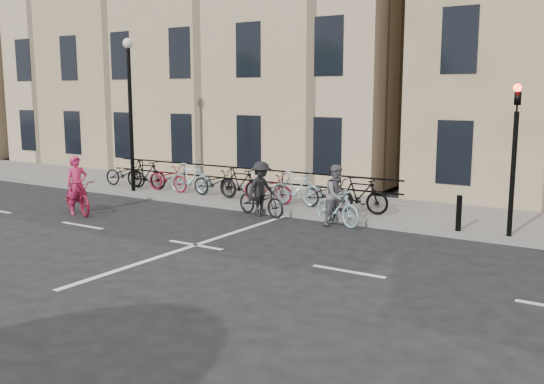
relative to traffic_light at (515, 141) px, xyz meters
The scene contains 11 objects.
ground 7.96m from the traffic_light, 145.01° to the right, with size 120.00×120.00×0.00m, color black.
sidewalk 10.60m from the traffic_light, behind, with size 46.00×4.00×0.15m, color slate.
building_west 17.70m from the traffic_light, 150.33° to the left, with size 20.00×10.00×10.00m, color tan.
building_far 33.42m from the traffic_light, 164.95° to the left, with size 12.00×10.00×9.00m, color tan.
traffic_light is the anchor object (origin of this frame).
lamp_post 12.74m from the traffic_light, behind, with size 0.36×0.36×5.28m.
bollard_east 2.21m from the traffic_light, behind, with size 0.14×0.14×0.90m, color black.
parked_bikes 9.22m from the traffic_light, behind, with size 11.45×1.23×1.05m.
cyclist_pink 12.22m from the traffic_light, 164.31° to the right, with size 2.06×1.34×1.73m.
cyclist_grey 4.75m from the traffic_light, behind, with size 1.78×1.10×1.66m.
cyclist_dark 7.09m from the traffic_light, behind, with size 1.90×1.14×1.61m.
Camera 1 is at (9.07, -10.81, 3.58)m, focal length 40.00 mm.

